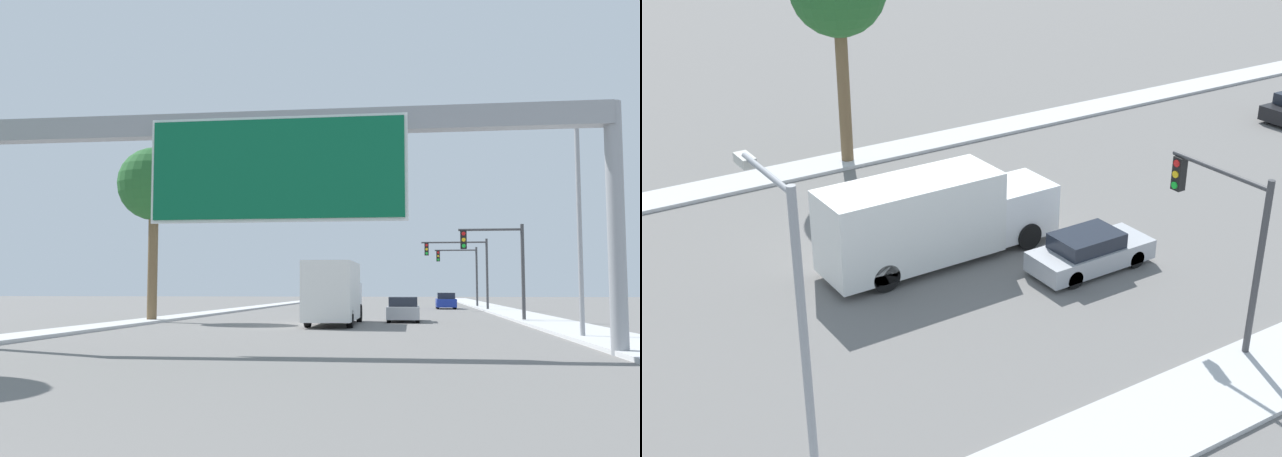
# 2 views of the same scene
# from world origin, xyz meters

# --- Properties ---
(median_strip_left) EXTENTS (2.00, 120.00, 0.15)m
(median_strip_left) POSITION_xyz_m (-10.75, 60.00, 0.07)
(median_strip_left) COLOR beige
(median_strip_left) RESTS_ON ground
(car_mid_left) EXTENTS (1.81, 4.49, 1.41)m
(car_mid_left) POSITION_xyz_m (3.50, 37.76, 0.67)
(car_mid_left) COLOR #A5A8AD
(car_mid_left) RESTS_ON ground
(truck_box_primary) EXTENTS (2.35, 8.90, 3.23)m
(truck_box_primary) POSITION_xyz_m (0.00, 33.48, 1.64)
(truck_box_primary) COLOR white
(truck_box_primary) RESTS_ON ground
(traffic_light_near_intersection) EXTENTS (3.67, 0.32, 5.54)m
(traffic_light_near_intersection) POSITION_xyz_m (9.05, 38.00, 3.72)
(traffic_light_near_intersection) COLOR #3D3D3F
(traffic_light_near_intersection) RESTS_ON ground
(street_lamp_right) EXTENTS (2.73, 0.28, 8.45)m
(street_lamp_right) POSITION_xyz_m (10.00, 24.36, 5.02)
(street_lamp_right) COLOR gray
(street_lamp_right) RESTS_ON ground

